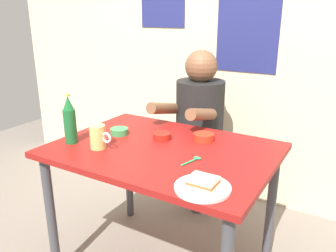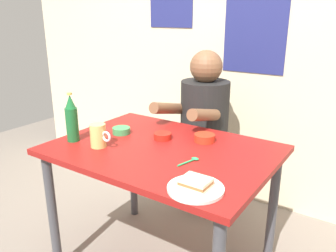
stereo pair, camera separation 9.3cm
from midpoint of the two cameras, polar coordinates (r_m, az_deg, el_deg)
wall_back at (r=2.54m, az=14.33°, el=15.87°), size 4.40×0.09×2.60m
dining_table at (r=1.76m, az=0.61°, el=-6.44°), size 1.10×0.80×0.74m
stool at (r=2.42m, az=6.95°, el=-7.13°), size 0.34×0.34×0.45m
person_seated at (r=2.27m, az=7.21°, el=2.34°), size 0.33×0.56×0.72m
plate_orange at (r=1.33m, az=6.70°, el=-10.43°), size 0.22×0.22×0.01m
sandwich at (r=1.31m, az=6.74°, el=-9.47°), size 0.11×0.09×0.04m
beer_mug at (r=1.73m, az=-10.12°, el=-1.61°), size 0.13×0.08×0.12m
beer_bottle at (r=1.83m, az=-14.49°, el=1.07°), size 0.06×0.06×0.26m
dip_bowl_green at (r=1.93m, az=-6.49°, el=-0.72°), size 0.10×0.10×0.03m
sauce_bowl_chili at (r=1.81m, az=7.63°, el=-1.94°), size 0.11×0.11×0.04m
sambal_bowl_red at (r=1.83m, az=0.55°, el=-1.65°), size 0.10×0.10×0.03m
spoon at (r=1.57m, az=5.71°, el=-5.75°), size 0.05×0.12×0.01m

